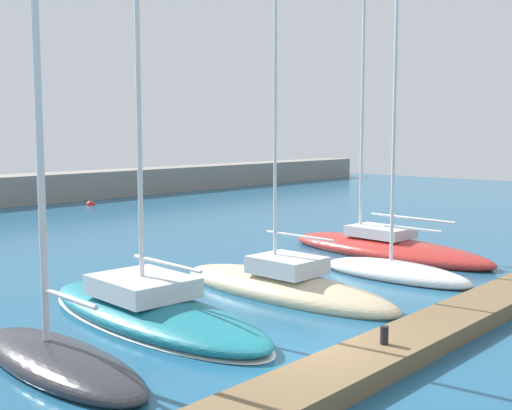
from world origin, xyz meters
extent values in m
plane|color=#1E567A|center=(0.00, 0.00, 0.00)|extent=(120.00, 120.00, 0.00)
cube|color=brown|center=(0.00, -1.52, 0.23)|extent=(33.39, 1.67, 0.45)
ellipsoid|color=#2D2D33|center=(-4.43, 3.86, 0.15)|extent=(2.46, 6.66, 0.81)
cylinder|color=silver|center=(-4.39, 4.41, 7.42)|extent=(0.18, 0.18, 13.73)
cylinder|color=silver|center=(-4.46, 3.26, 1.78)|extent=(0.26, 2.24, 0.12)
ellipsoid|color=#19707F|center=(-0.52, 5.32, 0.21)|extent=(3.86, 9.85, 0.92)
ellipsoid|color=silver|center=(-0.52, 5.32, 0.02)|extent=(3.89, 9.95, 0.12)
cylinder|color=silver|center=(-0.58, 4.54, 1.81)|extent=(0.35, 3.10, 0.10)
cube|color=silver|center=(-0.48, 5.75, 0.96)|extent=(2.54, 3.01, 0.58)
ellipsoid|color=beige|center=(4.48, 4.53, 0.16)|extent=(2.89, 9.16, 1.17)
cylinder|color=silver|center=(4.49, 4.90, 9.19)|extent=(0.11, 0.11, 16.90)
cylinder|color=silver|center=(4.46, 3.84, 2.07)|extent=(0.16, 2.84, 0.08)
cube|color=silver|center=(4.47, 4.34, 1.02)|extent=(1.91, 2.28, 0.57)
ellipsoid|color=white|center=(9.22, 3.00, 0.16)|extent=(1.95, 6.03, 0.95)
ellipsoid|color=black|center=(9.22, 3.00, 0.02)|extent=(1.97, 6.09, 0.12)
cylinder|color=silver|center=(9.22, 3.19, 6.17)|extent=(0.12, 0.12, 11.06)
cylinder|color=silver|center=(9.22, 2.33, 1.93)|extent=(0.09, 2.30, 0.09)
ellipsoid|color=#B72D28|center=(13.06, 5.69, 0.20)|extent=(3.87, 10.51, 1.14)
cylinder|color=silver|center=(12.96, 4.43, 1.77)|extent=(0.42, 4.16, 0.10)
cube|color=silver|center=(13.08, 6.04, 1.00)|extent=(2.00, 2.89, 0.46)
sphere|color=red|center=(15.63, 32.38, 0.00)|extent=(0.65, 0.65, 0.65)
cylinder|color=black|center=(0.96, -1.52, 0.67)|extent=(0.20, 0.20, 0.44)
camera|label=1|loc=(-12.35, -9.46, 5.48)|focal=46.50mm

